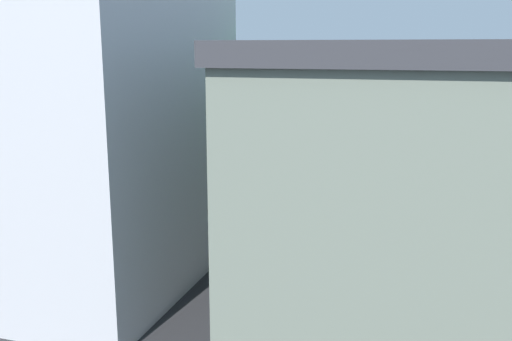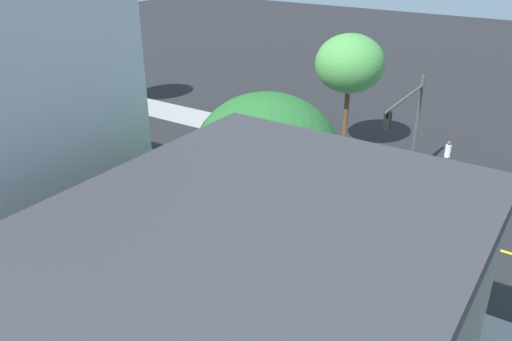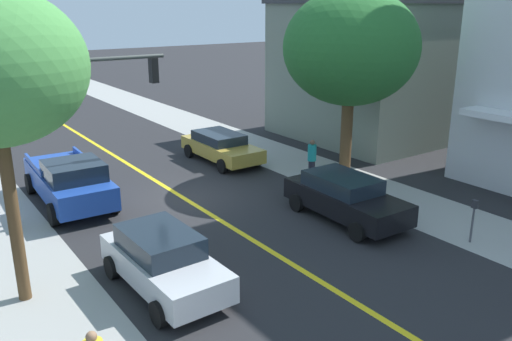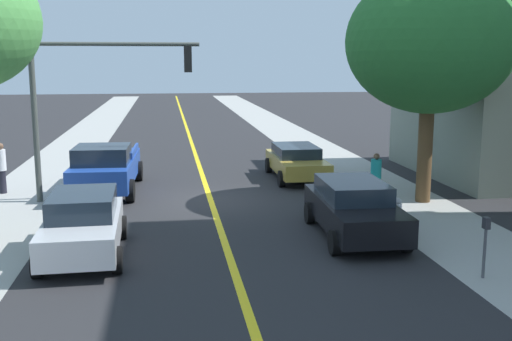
{
  "view_description": "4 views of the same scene",
  "coord_description": "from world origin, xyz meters",
  "px_view_note": "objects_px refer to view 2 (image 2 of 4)",
  "views": [
    {
      "loc": [
        -30.81,
        -2.84,
        7.54
      ],
      "look_at": [
        -3.33,
        5.62,
        1.36
      ],
      "focal_mm": 40.33,
      "sensor_mm": 36.0,
      "label": 1
    },
    {
      "loc": [
        -22.96,
        -8.52,
        13.39
      ],
      "look_at": [
        -2.2,
        5.16,
        1.83
      ],
      "focal_mm": 36.88,
      "sensor_mm": 36.0,
      "label": 2
    },
    {
      "loc": [
        8.72,
        17.21,
        7.14
      ],
      "look_at": [
        -1.68,
        2.48,
        1.44
      ],
      "focal_mm": 37.02,
      "sensor_mm": 36.0,
      "label": 3
    },
    {
      "loc": [
        1.49,
        21.01,
        4.85
      ],
      "look_at": [
        -1.25,
        2.51,
        1.46
      ],
      "focal_mm": 43.05,
      "sensor_mm": 36.0,
      "label": 4
    }
  ],
  "objects_px": {
    "pedestrian_teal_shirt": "(292,240)",
    "blue_pickup_truck": "(422,177)",
    "street_tree_right_corner": "(350,64)",
    "small_dog": "(273,132)",
    "street_lamp": "(115,135)",
    "black_sedan_left_curb": "(242,199)",
    "street_tree_left_near": "(266,155)",
    "pedestrian_white_shirt": "(447,155)",
    "fire_hydrant": "(241,227)",
    "street_tree_left_far": "(112,33)",
    "silver_sedan_right_curb": "(299,150)",
    "pedestrian_yellow_shirt": "(279,127)",
    "gold_sedan_left_curb": "(403,254)",
    "parking_meter": "(163,193)",
    "grey_sedan_right_curb": "(82,98)",
    "white_sedan_left_curb": "(82,148)",
    "traffic_light_mast": "(408,118)"
  },
  "relations": [
    {
      "from": "street_tree_left_far",
      "to": "blue_pickup_truck",
      "type": "bearing_deg",
      "value": -94.48
    },
    {
      "from": "street_tree_right_corner",
      "to": "blue_pickup_truck",
      "type": "distance_m",
      "value": 8.28
    },
    {
      "from": "pedestrian_teal_shirt",
      "to": "blue_pickup_truck",
      "type": "bearing_deg",
      "value": 85.2
    },
    {
      "from": "grey_sedan_right_curb",
      "to": "silver_sedan_right_curb",
      "type": "height_order",
      "value": "silver_sedan_right_curb"
    },
    {
      "from": "parking_meter",
      "to": "silver_sedan_right_curb",
      "type": "height_order",
      "value": "silver_sedan_right_curb"
    },
    {
      "from": "street_tree_left_far",
      "to": "pedestrian_teal_shirt",
      "type": "distance_m",
      "value": 26.07
    },
    {
      "from": "street_tree_left_far",
      "to": "pedestrian_white_shirt",
      "type": "relative_size",
      "value": 4.09
    },
    {
      "from": "fire_hydrant",
      "to": "silver_sedan_right_curb",
      "type": "height_order",
      "value": "silver_sedan_right_curb"
    },
    {
      "from": "street_tree_left_near",
      "to": "pedestrian_yellow_shirt",
      "type": "relative_size",
      "value": 4.9
    },
    {
      "from": "fire_hydrant",
      "to": "black_sedan_left_curb",
      "type": "height_order",
      "value": "black_sedan_left_curb"
    },
    {
      "from": "grey_sedan_right_curb",
      "to": "pedestrian_white_shirt",
      "type": "distance_m",
      "value": 28.26
    },
    {
      "from": "traffic_light_mast",
      "to": "blue_pickup_truck",
      "type": "distance_m",
      "value": 3.31
    },
    {
      "from": "street_tree_right_corner",
      "to": "street_tree_left_far",
      "type": "distance_m",
      "value": 19.7
    },
    {
      "from": "parking_meter",
      "to": "silver_sedan_right_curb",
      "type": "relative_size",
      "value": 0.33
    },
    {
      "from": "pedestrian_teal_shirt",
      "to": "pedestrian_white_shirt",
      "type": "bearing_deg",
      "value": 88.26
    },
    {
      "from": "white_sedan_left_curb",
      "to": "parking_meter",
      "type": "bearing_deg",
      "value": 169.52
    },
    {
      "from": "white_sedan_left_curb",
      "to": "pedestrian_yellow_shirt",
      "type": "xyz_separation_m",
      "value": [
        10.04,
        -8.4,
        0.01
      ]
    },
    {
      "from": "fire_hydrant",
      "to": "traffic_light_mast",
      "type": "relative_size",
      "value": 0.13
    },
    {
      "from": "street_lamp",
      "to": "small_dog",
      "type": "relative_size",
      "value": 9.59
    },
    {
      "from": "gold_sedan_left_curb",
      "to": "small_dog",
      "type": "relative_size",
      "value": 7.98
    },
    {
      "from": "grey_sedan_right_curb",
      "to": "pedestrian_yellow_shirt",
      "type": "relative_size",
      "value": 2.63
    },
    {
      "from": "street_tree_left_near",
      "to": "street_lamp",
      "type": "height_order",
      "value": "street_tree_left_near"
    },
    {
      "from": "traffic_light_mast",
      "to": "small_dog",
      "type": "relative_size",
      "value": 10.12
    },
    {
      "from": "street_tree_left_far",
      "to": "grey_sedan_right_curb",
      "type": "xyz_separation_m",
      "value": [
        -2.19,
        1.95,
        -5.0
      ]
    },
    {
      "from": "fire_hydrant",
      "to": "grey_sedan_right_curb",
      "type": "relative_size",
      "value": 0.18
    },
    {
      "from": "street_tree_left_far",
      "to": "silver_sedan_right_curb",
      "type": "bearing_deg",
      "value": -96.75
    },
    {
      "from": "blue_pickup_truck",
      "to": "street_lamp",
      "type": "bearing_deg",
      "value": 36.73
    },
    {
      "from": "traffic_light_mast",
      "to": "silver_sedan_right_curb",
      "type": "height_order",
      "value": "traffic_light_mast"
    },
    {
      "from": "pedestrian_yellow_shirt",
      "to": "street_tree_right_corner",
      "type": "bearing_deg",
      "value": 159.9
    },
    {
      "from": "white_sedan_left_curb",
      "to": "pedestrian_teal_shirt",
      "type": "height_order",
      "value": "pedestrian_teal_shirt"
    },
    {
      "from": "parking_meter",
      "to": "small_dog",
      "type": "distance_m",
      "value": 12.16
    },
    {
      "from": "street_tree_right_corner",
      "to": "small_dog",
      "type": "relative_size",
      "value": 12.97
    },
    {
      "from": "black_sedan_left_curb",
      "to": "white_sedan_left_curb",
      "type": "xyz_separation_m",
      "value": [
        0.05,
        12.27,
        0.01
      ]
    },
    {
      "from": "gold_sedan_left_curb",
      "to": "parking_meter",
      "type": "bearing_deg",
      "value": 8.11
    },
    {
      "from": "fire_hydrant",
      "to": "pedestrian_yellow_shirt",
      "type": "relative_size",
      "value": 0.48
    },
    {
      "from": "street_tree_left_near",
      "to": "black_sedan_left_curb",
      "type": "relative_size",
      "value": 1.66
    },
    {
      "from": "street_tree_left_far",
      "to": "fire_hydrant",
      "type": "bearing_deg",
      "value": -119.05
    },
    {
      "from": "traffic_light_mast",
      "to": "street_lamp",
      "type": "distance_m",
      "value": 15.63
    },
    {
      "from": "black_sedan_left_curb",
      "to": "small_dog",
      "type": "relative_size",
      "value": 8.02
    },
    {
      "from": "street_lamp",
      "to": "silver_sedan_right_curb",
      "type": "relative_size",
      "value": 1.3
    },
    {
      "from": "pedestrian_teal_shirt",
      "to": "parking_meter",
      "type": "bearing_deg",
      "value": -169.83
    },
    {
      "from": "blue_pickup_truck",
      "to": "pedestrian_teal_shirt",
      "type": "relative_size",
      "value": 3.42
    },
    {
      "from": "street_tree_left_near",
      "to": "pedestrian_white_shirt",
      "type": "height_order",
      "value": "street_tree_left_near"
    },
    {
      "from": "street_tree_left_far",
      "to": "pedestrian_white_shirt",
      "type": "bearing_deg",
      "value": -86.16
    },
    {
      "from": "silver_sedan_right_curb",
      "to": "pedestrian_teal_shirt",
      "type": "distance_m",
      "value": 10.46
    },
    {
      "from": "fire_hydrant",
      "to": "blue_pickup_truck",
      "type": "xyz_separation_m",
      "value": [
        9.06,
        -5.75,
        0.55
      ]
    },
    {
      "from": "street_tree_left_near",
      "to": "grey_sedan_right_curb",
      "type": "height_order",
      "value": "street_tree_left_near"
    },
    {
      "from": "street_tree_left_far",
      "to": "pedestrian_teal_shirt",
      "type": "relative_size",
      "value": 4.59
    },
    {
      "from": "silver_sedan_right_curb",
      "to": "pedestrian_yellow_shirt",
      "type": "distance_m",
      "value": 4.29
    },
    {
      "from": "pedestrian_white_shirt",
      "to": "fire_hydrant",
      "type": "bearing_deg",
      "value": 6.5
    }
  ]
}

